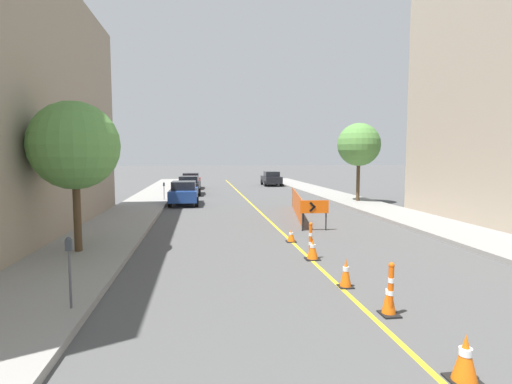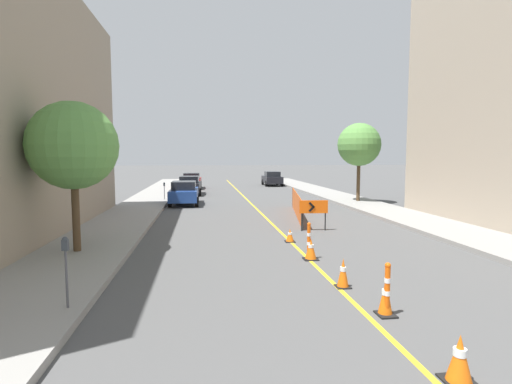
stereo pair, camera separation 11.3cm
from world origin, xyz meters
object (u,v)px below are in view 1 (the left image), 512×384
object	(u,v)px
parked_car_opposite_side	(271,178)
parking_meter_far_curb	(164,187)
traffic_cone_second	(389,297)
parked_car_curb_near	(184,193)
parked_car_curb_far	(191,181)
parking_meter_near_curb	(69,258)
street_tree_right_near	(359,145)
delineator_post_front	(391,293)
street_tree_left_near	(75,146)
parked_car_curb_mid	(189,185)
arrow_barricade_primary	(314,208)
traffic_cone_nearest	(465,358)
delineator_post_rear	(311,243)
traffic_cone_third	(346,273)
traffic_cone_fifth	(291,235)
traffic_cone_fourth	(313,249)

from	to	relation	value
parked_car_opposite_side	parking_meter_far_curb	size ratio (longest dim) A/B	3.50
traffic_cone_second	parked_car_curb_near	distance (m)	20.28
parked_car_curb_far	parked_car_opposite_side	size ratio (longest dim) A/B	1.01
parking_meter_near_curb	street_tree_right_near	world-z (taller)	street_tree_right_near
delineator_post_front	parking_meter_far_curb	distance (m)	22.57
parked_car_curb_far	parking_meter_far_curb	bearing A→B (deg)	-96.27
parked_car_opposite_side	parking_meter_far_curb	distance (m)	18.06
street_tree_left_near	parked_car_curb_mid	bearing A→B (deg)	81.94
arrow_barricade_primary	parked_car_curb_far	world-z (taller)	parked_car_curb_far
parked_car_opposite_side	parked_car_curb_far	bearing A→B (deg)	-160.64
traffic_cone_nearest	traffic_cone_second	world-z (taller)	traffic_cone_second
delineator_post_front	parked_car_opposite_side	world-z (taller)	parked_car_opposite_side
delineator_post_rear	arrow_barricade_primary	distance (m)	5.00
traffic_cone_second	parked_car_curb_near	bearing A→B (deg)	104.11
street_tree_right_near	parked_car_opposite_side	bearing A→B (deg)	99.71
parked_car_curb_mid	street_tree_right_near	xyz separation A→B (m)	(11.78, -7.96, 3.24)
traffic_cone_nearest	parking_meter_near_curb	xyz separation A→B (m)	(-6.36, 3.26, 0.85)
delineator_post_rear	street_tree_right_near	world-z (taller)	street_tree_right_near
parking_meter_far_curb	street_tree_right_near	size ratio (longest dim) A/B	0.23
delineator_post_rear	parked_car_opposite_side	bearing A→B (deg)	82.15
traffic_cone_nearest	traffic_cone_third	distance (m)	4.26
traffic_cone_fifth	traffic_cone_third	bearing A→B (deg)	-88.31
traffic_cone_third	parked_car_opposite_side	distance (m)	34.80
parked_car_curb_far	delineator_post_front	bearing A→B (deg)	-80.16
traffic_cone_third	street_tree_left_near	xyz separation A→B (m)	(-7.50, 4.13, 3.21)
parked_car_opposite_side	parked_car_curb_near	bearing A→B (deg)	-117.64
delineator_post_rear	street_tree_left_near	xyz separation A→B (m)	(-7.36, 1.39, 3.06)
arrow_barricade_primary	parked_car_curb_mid	distance (m)	18.48
traffic_cone_third	arrow_barricade_primary	distance (m)	7.64
arrow_barricade_primary	parked_car_curb_near	xyz separation A→B (m)	(-6.04, 10.41, -0.19)
parked_car_curb_mid	street_tree_right_near	bearing A→B (deg)	-31.75
traffic_cone_fifth	arrow_barricade_primary	xyz separation A→B (m)	(1.52, 2.13, 0.74)
traffic_cone_third	traffic_cone_fifth	distance (m)	5.36
traffic_cone_second	traffic_cone_fourth	bearing A→B (deg)	94.22
delineator_post_front	traffic_cone_fifth	bearing A→B (deg)	93.34
traffic_cone_fifth	parking_meter_near_curb	xyz separation A→B (m)	(-6.01, -6.35, 0.96)
delineator_post_front	delineator_post_rear	distance (m)	4.60
traffic_cone_nearest	arrow_barricade_primary	world-z (taller)	arrow_barricade_primary
traffic_cone_fourth	street_tree_left_near	size ratio (longest dim) A/B	0.14
parking_meter_near_curb	delineator_post_rear	bearing A→B (deg)	31.77
parked_car_curb_far	parking_meter_far_curb	size ratio (longest dim) A/B	3.52
parked_car_curb_mid	parking_meter_near_curb	xyz separation A→B (m)	(-1.62, -25.99, 0.40)
traffic_cone_fourth	parked_car_curb_mid	size ratio (longest dim) A/B	0.16
delineator_post_rear	traffic_cone_third	bearing A→B (deg)	-87.20
parking_meter_far_curb	parked_car_curb_mid	bearing A→B (deg)	72.67
arrow_barricade_primary	parked_car_curb_mid	xyz separation A→B (m)	(-5.90, 17.51, -0.19)
street_tree_right_near	delineator_post_front	bearing A→B (deg)	-110.29
parking_meter_far_curb	street_tree_left_near	bearing A→B (deg)	-94.86
parked_car_opposite_side	street_tree_left_near	size ratio (longest dim) A/B	0.90
traffic_cone_nearest	traffic_cone_second	bearing A→B (deg)	88.48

